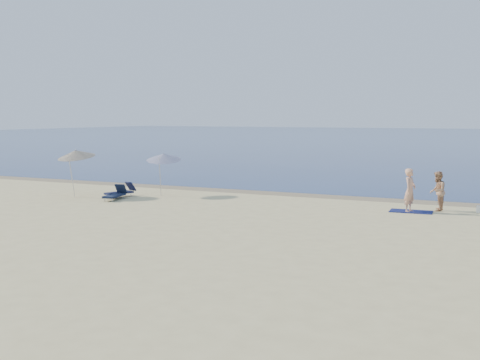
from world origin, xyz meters
name	(u,v)px	position (x,y,z in m)	size (l,w,h in m)	color
ground	(51,314)	(0.00, 0.00, 0.00)	(160.00, 160.00, 0.00)	beige
sea	(467,139)	(0.00, 100.00, 0.00)	(240.00, 160.00, 0.01)	#0D1E51
wet_sand_strip	(330,196)	(0.00, 19.40, 0.00)	(240.00, 1.60, 0.00)	#847254
person_left	(410,190)	(4.36, 16.20, 0.90)	(0.66, 0.43, 1.81)	tan
person_right	(437,191)	(5.35, 17.00, 0.83)	(0.81, 0.63, 1.66)	tan
beach_towel	(411,211)	(4.42, 16.28, 0.01)	(1.71, 0.95, 0.03)	#0E1448
umbrella_near	(164,157)	(-7.64, 16.37, 1.92)	(2.23, 2.24, 2.27)	silver
umbrella_far	(76,154)	(-11.27, 14.15, 2.11)	(1.88, 1.91, 2.47)	silver
lounger_left	(121,192)	(-9.24, 14.97, 0.25)	(0.99, 1.67, 0.70)	#151A3B
lounger_right	(115,194)	(-8.88, 14.03, 0.25)	(0.74, 1.62, 0.69)	#131B34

